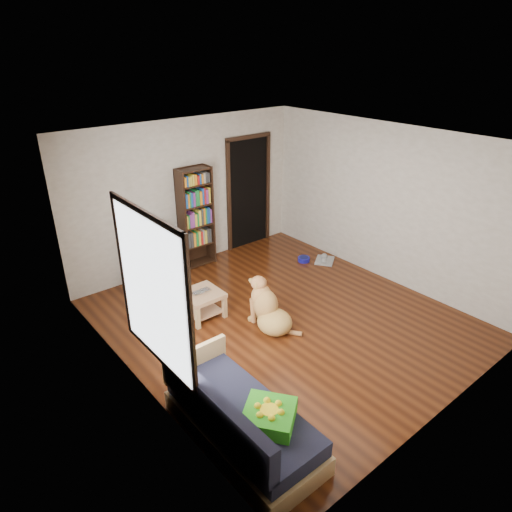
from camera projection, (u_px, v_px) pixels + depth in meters
ground at (282, 319)px, 6.75m from camera, size 5.00×5.00×0.00m
ceiling at (287, 141)px, 5.64m from camera, size 5.00×5.00×0.00m
wall_back at (187, 194)px, 7.94m from camera, size 4.50×0.00×4.50m
wall_front at (458, 316)px, 4.45m from camera, size 4.50×0.00×4.50m
wall_left at (131, 290)px, 4.90m from camera, size 0.00×5.00×5.00m
wall_right at (385, 204)px, 7.49m from camera, size 0.00×5.00×5.00m
green_cushion at (269, 416)px, 4.34m from camera, size 0.66×0.66×0.16m
laptop at (203, 293)px, 6.63m from camera, size 0.29×0.19×0.02m
dog_bowl at (304, 259)px, 8.49m from camera, size 0.22×0.22×0.08m
grey_rag at (325, 261)px, 8.50m from camera, size 0.51×0.49×0.03m
window at (152, 292)px, 4.48m from camera, size 0.03×1.46×1.70m
doorway at (248, 190)px, 8.78m from camera, size 1.03×0.05×2.19m
tv_stand at (153, 267)px, 7.69m from camera, size 0.90×0.45×0.50m
crt_tv at (150, 241)px, 7.50m from camera, size 0.55×0.52×0.58m
bookshelf at (195, 212)px, 7.99m from camera, size 0.60×0.30×1.80m
sofa at (238, 420)px, 4.60m from camera, size 0.80×1.80×0.80m
coffee_table at (202, 300)px, 6.71m from camera, size 0.55×0.55×0.40m
dog at (268, 310)px, 6.45m from camera, size 0.49×0.92×0.76m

